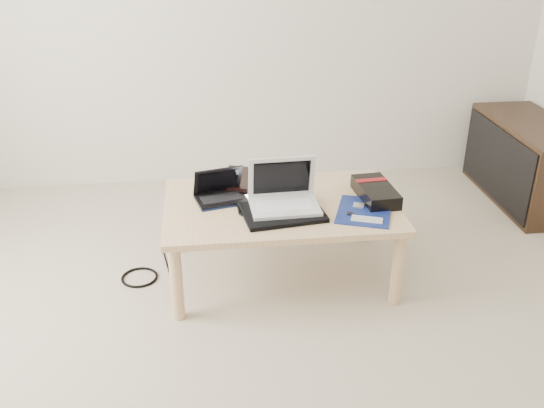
{
  "coord_description": "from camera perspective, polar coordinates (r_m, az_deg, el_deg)",
  "views": [
    {
      "loc": [
        -0.21,
        -1.82,
        1.67
      ],
      "look_at": [
        0.1,
        0.75,
        0.4
      ],
      "focal_mm": 40.0,
      "sensor_mm": 36.0,
      "label": 1
    }
  ],
  "objects": [
    {
      "name": "remote",
      "position": [
        2.95,
        2.25,
        0.89
      ],
      "size": [
        0.05,
        0.22,
        0.02
      ],
      "color": "silver",
      "rests_on": "coffee_table"
    },
    {
      "name": "coffee_table",
      "position": [
        2.9,
        0.82,
        -0.8
      ],
      "size": [
        1.1,
        0.7,
        0.4
      ],
      "color": "#E8BF8C",
      "rests_on": "ground"
    },
    {
      "name": "ground",
      "position": [
        2.47,
        -0.26,
        -16.23
      ],
      "size": [
        4.0,
        4.0,
        0.0
      ],
      "primitive_type": "plane",
      "color": "beige",
      "rests_on": "ground"
    },
    {
      "name": "book",
      "position": [
        3.08,
        -1.77,
        2.18
      ],
      "size": [
        0.41,
        0.37,
        0.03
      ],
      "color": "black",
      "rests_on": "coffee_table"
    },
    {
      "name": "floor_cable_coil",
      "position": [
        3.12,
        -12.36,
        -6.76
      ],
      "size": [
        0.22,
        0.22,
        0.01
      ],
      "primitive_type": "torus",
      "rotation": [
        0.0,
        0.0,
        -0.25
      ],
      "color": "black",
      "rests_on": "ground"
    },
    {
      "name": "tablet",
      "position": [
        2.89,
        -1.2,
        0.31
      ],
      "size": [
        0.25,
        0.2,
        0.01
      ],
      "color": "black",
      "rests_on": "coffee_table"
    },
    {
      "name": "neoprene_sleeve",
      "position": [
        2.77,
        1.01,
        -0.8
      ],
      "size": [
        0.4,
        0.31,
        0.02
      ],
      "primitive_type": "cube",
      "rotation": [
        0.0,
        0.0,
        0.14
      ],
      "color": "black",
      "rests_on": "coffee_table"
    },
    {
      "name": "cable_coil",
      "position": [
        2.79,
        -2.24,
        -0.74
      ],
      "size": [
        0.12,
        0.12,
        0.01
      ],
      "primitive_type": "torus",
      "rotation": [
        0.0,
        0.0,
        0.22
      ],
      "color": "black",
      "rests_on": "coffee_table"
    },
    {
      "name": "motherboard",
      "position": [
        2.83,
        8.7,
        -0.67
      ],
      "size": [
        0.33,
        0.36,
        0.01
      ],
      "color": "navy",
      "rests_on": "coffee_table"
    },
    {
      "name": "gpu_box",
      "position": [
        2.96,
        9.72,
        1.14
      ],
      "size": [
        0.18,
        0.32,
        0.07
      ],
      "color": "black",
      "rests_on": "coffee_table"
    },
    {
      "name": "white_laptop",
      "position": [
        2.8,
        1.11,
        0.72
      ],
      "size": [
        0.32,
        0.23,
        0.23
      ],
      "color": "silver",
      "rests_on": "neoprene_sleeve"
    },
    {
      "name": "netbook",
      "position": [
        2.92,
        -4.9,
        1.03
      ],
      "size": [
        0.27,
        0.22,
        0.16
      ],
      "color": "black",
      "rests_on": "coffee_table"
    },
    {
      "name": "media_cabinet",
      "position": [
        4.07,
        22.84,
        3.67
      ],
      "size": [
        0.41,
        0.9,
        0.5
      ],
      "color": "#322214",
      "rests_on": "ground"
    },
    {
      "name": "floor_cable_trail",
      "position": [
        3.17,
        -9.78,
        -5.87
      ],
      "size": [
        0.07,
        0.36,
        0.01
      ],
      "primitive_type": "cylinder",
      "rotation": [
        1.57,
        0.0,
        0.18
      ],
      "color": "black",
      "rests_on": "ground"
    }
  ]
}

